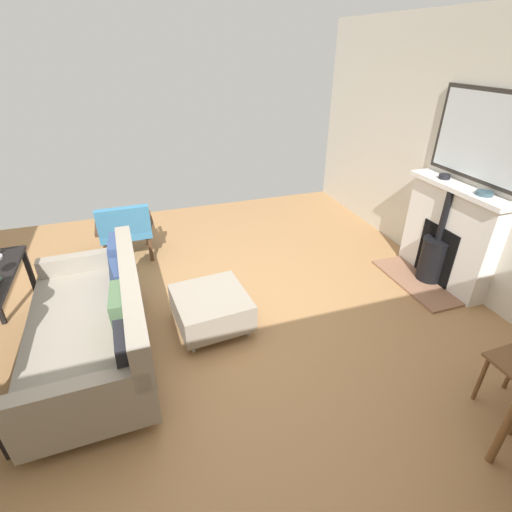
% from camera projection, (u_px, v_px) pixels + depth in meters
% --- Properties ---
extents(ground_plane, '(5.71, 6.20, 0.01)m').
position_uv_depth(ground_plane, '(212.00, 327.00, 3.68)').
color(ground_plane, '#A87A4C').
extents(wall_left, '(0.12, 6.20, 2.73)m').
position_uv_depth(wall_left, '(483.00, 162.00, 3.79)').
color(wall_left, silver).
rests_on(wall_left, ground).
extents(fireplace, '(0.62, 1.22, 1.13)m').
position_uv_depth(fireplace, '(445.00, 240.00, 4.17)').
color(fireplace, '#93664C').
rests_on(fireplace, ground).
extents(mirror_over_mantel, '(0.04, 1.12, 0.86)m').
position_uv_depth(mirror_over_mantel, '(482.00, 136.00, 3.65)').
color(mirror_over_mantel, '#2D2823').
extents(mantel_bowl_near, '(0.12, 0.12, 0.05)m').
position_uv_depth(mantel_bowl_near, '(445.00, 176.00, 4.05)').
color(mantel_bowl_near, black).
rests_on(mantel_bowl_near, fireplace).
extents(mantel_bowl_far, '(0.16, 0.16, 0.04)m').
position_uv_depth(mantel_bowl_far, '(484.00, 193.00, 3.62)').
color(mantel_bowl_far, '#334C56').
rests_on(mantel_bowl_far, fireplace).
extents(sofa, '(0.98, 1.88, 0.80)m').
position_uv_depth(sofa, '(97.00, 326.00, 3.16)').
color(sofa, '#B2B2B7').
rests_on(sofa, ground).
extents(ottoman, '(0.72, 0.74, 0.36)m').
position_uv_depth(ottoman, '(211.00, 307.00, 3.57)').
color(ottoman, '#B2B2B7').
rests_on(ottoman, ground).
extents(armchair_accent, '(0.69, 0.60, 0.76)m').
position_uv_depth(armchair_accent, '(125.00, 227.00, 4.62)').
color(armchair_accent, '#4C3321').
rests_on(armchair_accent, ground).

